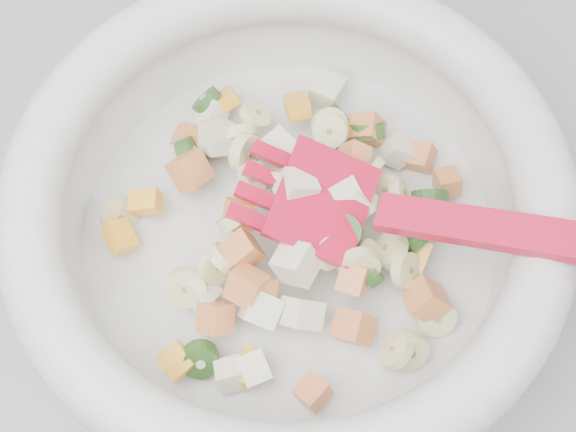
# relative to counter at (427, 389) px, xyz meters

# --- Properties ---
(counter) EXTENTS (2.00, 0.60, 0.90)m
(counter) POSITION_rel_counter_xyz_m (0.00, 0.00, 0.00)
(counter) COLOR gray
(counter) RESTS_ON ground
(mixing_bowl) EXTENTS (0.47, 0.37, 0.14)m
(mixing_bowl) POSITION_rel_counter_xyz_m (-0.17, -0.03, 0.51)
(mixing_bowl) COLOR silver
(mixing_bowl) RESTS_ON counter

